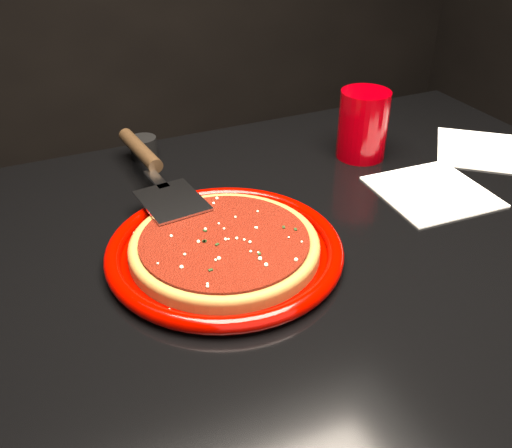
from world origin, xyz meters
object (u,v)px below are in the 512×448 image
Objects in this scene: plate at (225,250)px; ramekin at (144,147)px; cup at (363,125)px; table at (280,411)px; pizza_server at (156,170)px.

ramekin is (-0.02, 0.35, 0.01)m from plate.
cup is (0.34, 0.19, 0.05)m from plate.
table is 0.48m from pizza_server.
plate is 6.71× the size of ramekin.
pizza_server is at bearing 98.96° from plate.
plate is at bearing -86.99° from pizza_server.
cup reaches higher than ramekin.
table is 0.53m from ramekin.
pizza_server is at bearing 176.92° from cup.
ramekin is at bearing 92.81° from plate.
pizza_server is 0.37m from cup.
cup is (0.24, 0.18, 0.44)m from table.
cup reaches higher than plate.
table is 3.75× the size of plate.
cup is 0.39m from ramekin.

